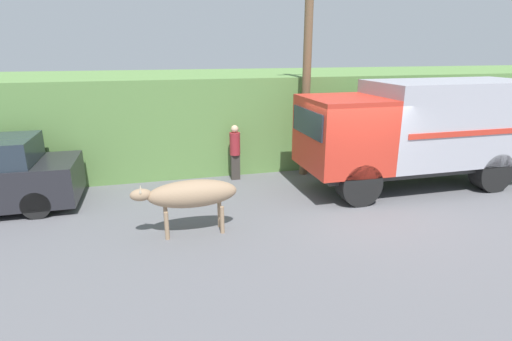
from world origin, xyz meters
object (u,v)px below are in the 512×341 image
object	(u,v)px
cargo_truck	(421,128)
brown_cow	(191,194)
pedestrian_on_hill	(235,150)
utility_pole	(307,65)

from	to	relation	value
cargo_truck	brown_cow	bearing A→B (deg)	-169.52
cargo_truck	brown_cow	distance (m)	6.76
pedestrian_on_hill	utility_pole	bearing A→B (deg)	179.09
cargo_truck	brown_cow	world-z (taller)	cargo_truck
brown_cow	pedestrian_on_hill	size ratio (longest dim) A/B	1.33
utility_pole	cargo_truck	bearing A→B (deg)	-35.72
brown_cow	pedestrian_on_hill	bearing A→B (deg)	59.79
cargo_truck	brown_cow	size ratio (longest dim) A/B	2.98
pedestrian_on_hill	utility_pole	world-z (taller)	utility_pole
pedestrian_on_hill	utility_pole	size ratio (longest dim) A/B	0.26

